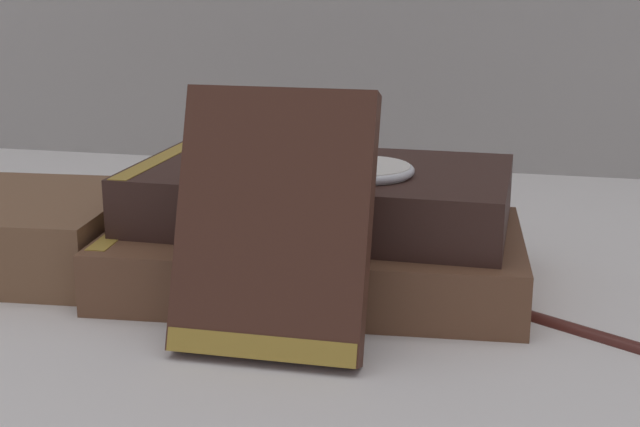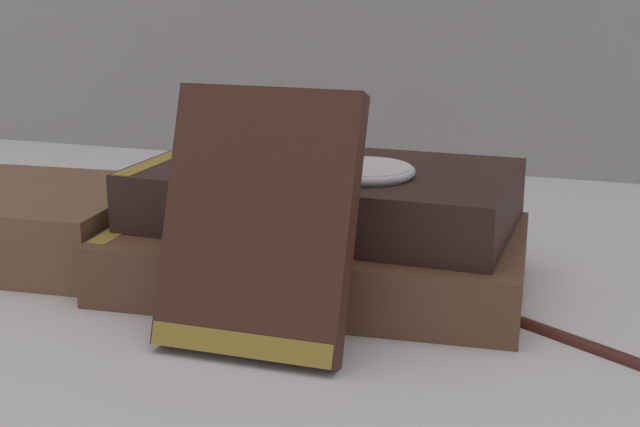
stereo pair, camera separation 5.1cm
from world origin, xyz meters
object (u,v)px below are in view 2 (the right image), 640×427
object	(u,v)px
fountain_pen	(635,357)
book_flat_bottom	(313,255)
book_flat_top	(321,194)
pocket_watch	(363,172)
book_leaning_front	(263,232)

from	to	relation	value
fountain_pen	book_flat_bottom	bearing A→B (deg)	-166.97
book_flat_top	book_flat_bottom	bearing A→B (deg)	-93.53
pocket_watch	fountain_pen	size ratio (longest dim) A/B	0.50
book_flat_top	fountain_pen	distance (m)	0.21
book_flat_bottom	book_leaning_front	distance (m)	0.11
book_leaning_front	pocket_watch	distance (m)	0.09
pocket_watch	book_flat_top	bearing A→B (deg)	148.10
book_leaning_front	fountain_pen	size ratio (longest dim) A/B	1.06
book_flat_bottom	book_leaning_front	size ratio (longest dim) A/B	1.95
book_leaning_front	book_flat_bottom	bearing A→B (deg)	93.94
book_leaning_front	fountain_pen	bearing A→B (deg)	10.70
fountain_pen	pocket_watch	bearing A→B (deg)	-168.09
pocket_watch	fountain_pen	world-z (taller)	pocket_watch
book_flat_top	book_leaning_front	bearing A→B (deg)	-86.17
book_flat_top	pocket_watch	size ratio (longest dim) A/B	3.65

